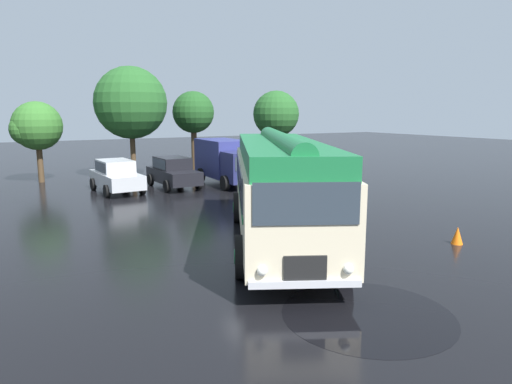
{
  "coord_description": "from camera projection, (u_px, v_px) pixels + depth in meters",
  "views": [
    {
      "loc": [
        -6.89,
        -10.88,
        4.1
      ],
      "look_at": [
        0.73,
        2.42,
        1.4
      ],
      "focal_mm": 32.0,
      "sensor_mm": 36.0,
      "label": 1
    }
  ],
  "objects": [
    {
      "name": "vintage_bus",
      "position": [
        280.0,
        184.0,
        14.19
      ],
      "size": [
        6.73,
        10.11,
        3.49
      ],
      "color": "beige",
      "rests_on": "ground"
    },
    {
      "name": "puddle_patch",
      "position": [
        367.0,
        314.0,
        9.36
      ],
      "size": [
        3.53,
        3.53,
        0.01
      ],
      "primitive_type": "cylinder",
      "color": "black",
      "rests_on": "ground"
    },
    {
      "name": "ground_plane",
      "position": [
        275.0,
        253.0,
        13.38
      ],
      "size": [
        120.0,
        120.0,
        0.0
      ],
      "primitive_type": "plane",
      "color": "black"
    },
    {
      "name": "tree_right_of_centre",
      "position": [
        193.0,
        113.0,
        31.68
      ],
      "size": [
        2.89,
        2.89,
        5.52
      ],
      "color": "#4C3823",
      "rests_on": "ground"
    },
    {
      "name": "tree_left_of_centre",
      "position": [
        35.0,
        127.0,
        26.3
      ],
      "size": [
        2.91,
        2.82,
        4.71
      ],
      "color": "#4C3823",
      "rests_on": "ground"
    },
    {
      "name": "traffic_cone",
      "position": [
        457.0,
        235.0,
        14.3
      ],
      "size": [
        0.36,
        0.36,
        0.55
      ],
      "primitive_type": "cone",
      "color": "orange",
      "rests_on": "ground"
    },
    {
      "name": "box_van",
      "position": [
        227.0,
        160.0,
        26.16
      ],
      "size": [
        2.53,
        5.85,
        2.5
      ],
      "color": "navy",
      "rests_on": "ground"
    },
    {
      "name": "car_near_left",
      "position": [
        116.0,
        176.0,
        23.48
      ],
      "size": [
        2.15,
        4.29,
        1.66
      ],
      "color": "#B7BABF",
      "rests_on": "ground"
    },
    {
      "name": "car_mid_left",
      "position": [
        173.0,
        172.0,
        24.94
      ],
      "size": [
        2.04,
        4.24,
        1.66
      ],
      "color": "black",
      "rests_on": "ground"
    },
    {
      "name": "tree_far_right",
      "position": [
        275.0,
        114.0,
        34.35
      ],
      "size": [
        3.47,
        3.47,
        5.68
      ],
      "color": "#4C3823",
      "rests_on": "ground"
    },
    {
      "name": "tree_centre",
      "position": [
        130.0,
        102.0,
        27.67
      ],
      "size": [
        4.39,
        4.39,
        6.84
      ],
      "color": "#4C3823",
      "rests_on": "ground"
    }
  ]
}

